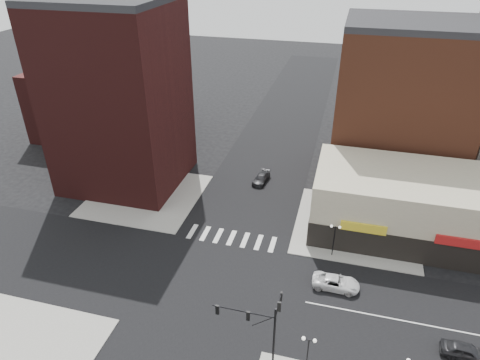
% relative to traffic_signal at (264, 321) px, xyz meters
% --- Properties ---
extents(ground, '(240.00, 240.00, 0.00)m').
position_rel_traffic_signal_xyz_m(ground, '(-7.24, 7.83, -4.96)').
color(ground, black).
rests_on(ground, ground).
extents(road_ew, '(200.00, 14.00, 0.02)m').
position_rel_traffic_signal_xyz_m(road_ew, '(-7.24, 7.83, -4.95)').
color(road_ew, black).
rests_on(road_ew, ground).
extents(road_ns, '(14.00, 200.00, 0.02)m').
position_rel_traffic_signal_xyz_m(road_ns, '(-7.24, 7.83, -4.95)').
color(road_ns, black).
rests_on(road_ns, ground).
extents(sidewalk_nw, '(15.00, 15.00, 0.12)m').
position_rel_traffic_signal_xyz_m(sidewalk_nw, '(-21.74, 22.33, -4.90)').
color(sidewalk_nw, gray).
rests_on(sidewalk_nw, ground).
extents(sidewalk_ne, '(15.00, 15.00, 0.12)m').
position_rel_traffic_signal_xyz_m(sidewalk_ne, '(7.26, 22.33, -4.90)').
color(sidewalk_ne, gray).
rests_on(sidewalk_ne, ground).
extents(building_nw, '(16.00, 15.00, 25.00)m').
position_rel_traffic_signal_xyz_m(building_nw, '(-26.24, 26.33, 7.54)').
color(building_nw, '#391312').
rests_on(building_nw, ground).
extents(building_nw_low, '(20.00, 18.00, 12.00)m').
position_rel_traffic_signal_xyz_m(building_nw_low, '(-39.24, 41.83, 1.04)').
color(building_nw_low, '#391312').
rests_on(building_nw_low, ground).
extents(building_ne_midrise, '(18.00, 15.00, 22.00)m').
position_rel_traffic_signal_xyz_m(building_ne_midrise, '(11.76, 37.33, 6.04)').
color(building_ne_midrise, brown).
rests_on(building_ne_midrise, ground).
extents(building_ne_row, '(24.20, 12.20, 8.00)m').
position_rel_traffic_signal_xyz_m(building_ne_row, '(13.76, 22.83, -1.66)').
color(building_ne_row, '#BCB295').
rests_on(building_ne_row, ground).
extents(traffic_signal, '(5.59, 3.09, 7.77)m').
position_rel_traffic_signal_xyz_m(traffic_signal, '(0.00, 0.00, 0.00)').
color(traffic_signal, black).
rests_on(traffic_signal, ground).
extents(street_lamp_se_a, '(1.22, 0.32, 4.16)m').
position_rel_traffic_signal_xyz_m(street_lamp_se_a, '(3.76, -0.17, -1.67)').
color(street_lamp_se_a, black).
rests_on(street_lamp_se_a, sidewalk_se).
extents(street_lamp_ne, '(1.22, 0.32, 4.16)m').
position_rel_traffic_signal_xyz_m(street_lamp_ne, '(4.76, 15.83, -1.67)').
color(street_lamp_ne, black).
rests_on(street_lamp_ne, sidewalk_ne).
extents(white_suv, '(4.90, 2.26, 1.36)m').
position_rel_traffic_signal_xyz_m(white_suv, '(5.52, 10.72, -4.28)').
color(white_suv, silver).
rests_on(white_suv, ground).
extents(dark_sedan_east, '(4.31, 2.03, 1.42)m').
position_rel_traffic_signal_xyz_m(dark_sedan_east, '(17.06, 4.96, -4.25)').
color(dark_sedan_east, black).
rests_on(dark_sedan_east, ground).
extents(dark_sedan_north, '(2.30, 4.53, 1.26)m').
position_rel_traffic_signal_xyz_m(dark_sedan_north, '(-6.76, 30.28, -4.33)').
color(dark_sedan_north, black).
rests_on(dark_sedan_north, ground).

